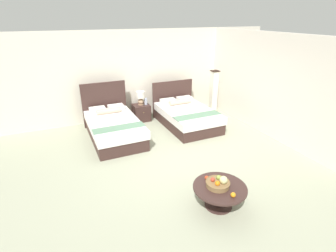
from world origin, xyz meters
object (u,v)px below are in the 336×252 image
(bed_near_window, at_px, (114,127))
(floor_lamp_corner, at_px, (214,91))
(nightstand, at_px, (141,113))
(fruit_bowl, at_px, (218,183))
(bed_near_corner, at_px, (186,116))
(loose_orange, at_px, (233,195))
(coffee_table, at_px, (220,191))
(loose_apple, at_px, (207,178))
(table_lamp, at_px, (141,96))
(vase, at_px, (146,101))

(bed_near_window, bearing_deg, floor_lamp_corner, 11.27)
(nightstand, relative_size, fruit_bowl, 1.24)
(bed_near_corner, height_order, loose_orange, bed_near_corner)
(nightstand, xyz_separation_m, coffee_table, (-0.03, -4.41, 0.05))
(loose_orange, distance_m, floor_lamp_corner, 5.20)
(coffee_table, bearing_deg, bed_near_window, 106.72)
(bed_near_corner, height_order, loose_apple, bed_near_corner)
(loose_apple, relative_size, floor_lamp_corner, 0.05)
(bed_near_corner, distance_m, nightstand, 1.44)
(table_lamp, xyz_separation_m, fruit_bowl, (-0.06, -4.40, -0.31))
(loose_orange, bearing_deg, table_lamp, 90.06)
(nightstand, relative_size, table_lamp, 1.22)
(nightstand, relative_size, coffee_table, 0.56)
(nightstand, bearing_deg, loose_apple, -91.83)
(fruit_bowl, bearing_deg, loose_apple, 106.83)
(vase, xyz_separation_m, loose_orange, (-0.14, -4.68, -0.18))
(bed_near_window, height_order, bed_near_corner, bed_near_window)
(vase, bearing_deg, bed_near_corner, -41.85)
(nightstand, height_order, floor_lamp_corner, floor_lamp_corner)
(coffee_table, distance_m, loose_apple, 0.32)
(nightstand, height_order, fruit_bowl, fruit_bowl)
(bed_near_window, relative_size, nightstand, 4.27)
(fruit_bowl, bearing_deg, loose_orange, -79.90)
(loose_apple, relative_size, loose_orange, 0.88)
(loose_apple, height_order, floor_lamp_corner, floor_lamp_corner)
(bed_near_window, height_order, loose_apple, bed_near_window)
(bed_near_corner, distance_m, fruit_bowl, 3.67)
(bed_near_window, bearing_deg, table_lamp, 40.31)
(vase, bearing_deg, nightstand, 165.02)
(table_lamp, bearing_deg, bed_near_window, -139.69)
(nightstand, bearing_deg, loose_orange, -89.94)
(vase, bearing_deg, bed_near_window, -145.11)
(fruit_bowl, bearing_deg, coffee_table, -49.04)
(vase, relative_size, floor_lamp_corner, 0.15)
(nightstand, height_order, table_lamp, table_lamp)
(coffee_table, relative_size, loose_apple, 12.41)
(bed_near_window, relative_size, bed_near_corner, 1.03)
(table_lamp, bearing_deg, coffee_table, -90.43)
(table_lamp, relative_size, coffee_table, 0.46)
(coffee_table, relative_size, fruit_bowl, 2.21)
(bed_near_corner, bearing_deg, table_lamp, 140.32)
(nightstand, bearing_deg, fruit_bowl, -90.72)
(coffee_table, bearing_deg, bed_near_corner, 71.75)
(table_lamp, xyz_separation_m, loose_apple, (-0.13, -4.15, -0.34))
(bed_near_window, height_order, fruit_bowl, bed_near_window)
(table_lamp, bearing_deg, fruit_bowl, -90.72)
(nightstand, relative_size, loose_apple, 6.94)
(bed_near_corner, bearing_deg, fruit_bowl, -108.70)
(vase, bearing_deg, loose_orange, -91.77)
(table_lamp, height_order, loose_orange, table_lamp)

